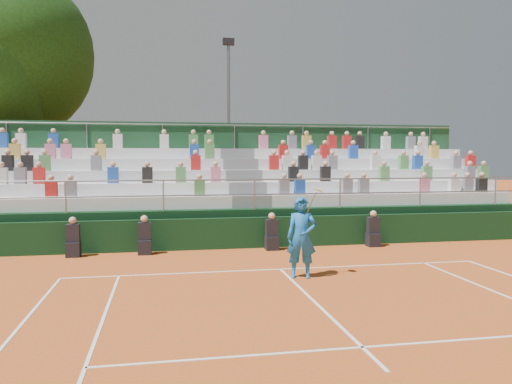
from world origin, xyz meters
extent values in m
plane|color=#BB541F|center=(0.00, 0.00, 0.00)|extent=(90.00, 90.00, 0.00)
cube|color=white|center=(0.00, 0.00, 0.01)|extent=(11.00, 0.06, 0.01)
cube|color=white|center=(0.00, -3.20, 0.01)|extent=(0.06, 6.40, 0.01)
cube|color=white|center=(0.00, -5.49, 0.01)|extent=(8.22, 0.06, 0.01)
cube|color=black|center=(0.00, 3.20, 0.50)|extent=(20.00, 0.15, 1.00)
cube|color=black|center=(-5.64, 2.75, 0.22)|extent=(0.40, 0.40, 0.44)
cube|color=black|center=(-5.64, 2.75, 0.70)|extent=(0.38, 0.25, 0.55)
sphere|color=tan|center=(-5.64, 2.75, 1.08)|extent=(0.22, 0.22, 0.22)
cube|color=black|center=(-3.58, 2.75, 0.22)|extent=(0.40, 0.40, 0.44)
cube|color=black|center=(-3.58, 2.75, 0.70)|extent=(0.38, 0.25, 0.55)
sphere|color=tan|center=(-3.58, 2.75, 1.08)|extent=(0.22, 0.22, 0.22)
cube|color=black|center=(0.37, 2.75, 0.22)|extent=(0.40, 0.40, 0.44)
cube|color=black|center=(0.37, 2.75, 0.70)|extent=(0.38, 0.25, 0.55)
sphere|color=tan|center=(0.37, 2.75, 1.08)|extent=(0.22, 0.22, 0.22)
cube|color=black|center=(3.80, 2.75, 0.22)|extent=(0.40, 0.40, 0.44)
cube|color=black|center=(3.80, 2.75, 0.70)|extent=(0.38, 0.25, 0.55)
sphere|color=tan|center=(3.80, 2.75, 1.08)|extent=(0.22, 0.22, 0.22)
cube|color=black|center=(0.00, 6.30, 0.60)|extent=(20.00, 5.20, 1.20)
cube|color=silver|center=(-5.35, 4.62, 1.41)|extent=(9.30, 0.85, 0.42)
cube|color=silver|center=(5.35, 4.62, 1.41)|extent=(9.30, 0.85, 0.42)
cube|color=slate|center=(0.00, 4.62, 1.41)|extent=(1.40, 0.85, 0.42)
cube|color=silver|center=(-5.35, 5.47, 1.83)|extent=(9.30, 0.85, 0.42)
cube|color=silver|center=(5.35, 5.47, 1.83)|extent=(9.30, 0.85, 0.42)
cube|color=slate|center=(0.00, 5.47, 1.83)|extent=(1.40, 0.85, 0.42)
cube|color=silver|center=(-5.35, 6.33, 2.25)|extent=(9.30, 0.85, 0.42)
cube|color=silver|center=(5.35, 6.33, 2.25)|extent=(9.30, 0.85, 0.42)
cube|color=slate|center=(0.00, 6.33, 2.25)|extent=(1.40, 0.85, 0.42)
cube|color=silver|center=(-5.35, 7.17, 2.67)|extent=(9.30, 0.85, 0.42)
cube|color=silver|center=(5.35, 7.17, 2.67)|extent=(9.30, 0.85, 0.42)
cube|color=slate|center=(0.00, 7.17, 2.67)|extent=(1.40, 0.85, 0.42)
cube|color=silver|center=(-5.35, 8.03, 3.09)|extent=(9.30, 0.85, 0.42)
cube|color=silver|center=(5.35, 8.03, 3.09)|extent=(9.30, 0.85, 0.42)
cube|color=slate|center=(0.00, 8.03, 3.09)|extent=(1.40, 0.85, 0.42)
cube|color=#194124|center=(0.00, 8.55, 2.20)|extent=(20.00, 0.12, 4.40)
cylinder|color=gray|center=(0.00, 3.75, 2.20)|extent=(20.00, 0.05, 0.05)
cylinder|color=gray|center=(0.00, 8.45, 4.30)|extent=(20.00, 0.05, 0.05)
cube|color=red|center=(-6.57, 4.47, 1.90)|extent=(0.36, 0.24, 0.56)
cube|color=slate|center=(-5.98, 4.47, 1.90)|extent=(0.36, 0.24, 0.56)
cube|color=#4C8C4C|center=(-1.78, 4.47, 1.90)|extent=(0.36, 0.24, 0.56)
cube|color=silver|center=(-8.31, 5.32, 2.32)|extent=(0.36, 0.24, 0.56)
cube|color=slate|center=(-7.72, 5.32, 2.32)|extent=(0.36, 0.24, 0.56)
cube|color=red|center=(-7.13, 5.32, 2.32)|extent=(0.36, 0.24, 0.56)
cube|color=#1E4CB2|center=(-4.71, 5.32, 2.32)|extent=(0.36, 0.24, 0.56)
cube|color=black|center=(-3.54, 5.32, 2.32)|extent=(0.36, 0.24, 0.56)
cube|color=#4C8C4C|center=(-2.38, 5.32, 2.32)|extent=(0.36, 0.24, 0.56)
cube|color=pink|center=(-1.14, 5.32, 2.32)|extent=(0.36, 0.24, 0.56)
cube|color=black|center=(-8.34, 6.17, 2.74)|extent=(0.36, 0.24, 0.56)
cube|color=black|center=(-7.70, 6.17, 2.74)|extent=(0.36, 0.24, 0.56)
cube|color=#4C8C4C|center=(-7.12, 6.17, 2.74)|extent=(0.36, 0.24, 0.56)
cube|color=slate|center=(-5.37, 6.17, 2.74)|extent=(0.36, 0.24, 0.56)
cube|color=red|center=(-1.80, 6.17, 2.74)|extent=(0.36, 0.24, 0.56)
cube|color=gold|center=(-8.33, 7.02, 3.16)|extent=(0.36, 0.24, 0.56)
cube|color=pink|center=(-7.10, 7.02, 3.16)|extent=(0.36, 0.24, 0.56)
cube|color=pink|center=(-6.54, 7.02, 3.16)|extent=(0.36, 0.24, 0.56)
cube|color=gold|center=(-5.31, 7.02, 3.16)|extent=(0.36, 0.24, 0.56)
cube|color=#1E4CB2|center=(-1.79, 7.02, 3.16)|extent=(0.36, 0.24, 0.56)
cube|color=#4C8C4C|center=(-1.19, 7.02, 3.16)|extent=(0.36, 0.24, 0.56)
cube|color=#1E4CB2|center=(-8.98, 7.88, 3.58)|extent=(0.36, 0.24, 0.56)
cube|color=silver|center=(-8.32, 7.88, 3.58)|extent=(0.36, 0.24, 0.56)
cube|color=#1E4CB2|center=(-7.15, 7.88, 3.58)|extent=(0.36, 0.24, 0.56)
cube|color=silver|center=(-4.75, 7.88, 3.58)|extent=(0.36, 0.24, 0.56)
cube|color=silver|center=(-2.94, 7.88, 3.58)|extent=(0.36, 0.24, 0.56)
cube|color=#4C8C4C|center=(-1.77, 7.88, 3.58)|extent=(0.36, 0.24, 0.56)
cube|color=#4C8C4C|center=(-1.13, 7.88, 3.58)|extent=(0.36, 0.24, 0.56)
cube|color=slate|center=(1.18, 4.47, 1.90)|extent=(0.36, 0.24, 0.56)
cube|color=#1E4CB2|center=(1.76, 4.47, 1.90)|extent=(0.36, 0.24, 0.56)
cube|color=slate|center=(3.52, 4.47, 1.90)|extent=(0.36, 0.24, 0.56)
cube|color=slate|center=(4.16, 4.47, 1.90)|extent=(0.36, 0.24, 0.56)
cube|color=pink|center=(6.56, 4.47, 1.90)|extent=(0.36, 0.24, 0.56)
cube|color=silver|center=(7.77, 4.47, 1.90)|extent=(0.36, 0.24, 0.56)
cube|color=slate|center=(8.34, 4.47, 1.90)|extent=(0.36, 0.24, 0.56)
cube|color=black|center=(8.93, 4.47, 1.90)|extent=(0.36, 0.24, 0.56)
cube|color=black|center=(1.75, 5.32, 2.32)|extent=(0.36, 0.24, 0.56)
cube|color=black|center=(2.99, 5.32, 2.32)|extent=(0.36, 0.24, 0.56)
cube|color=#4C8C4C|center=(5.35, 5.32, 2.32)|extent=(0.36, 0.24, 0.56)
cube|color=#4C8C4C|center=(7.13, 5.32, 2.32)|extent=(0.36, 0.24, 0.56)
cube|color=slate|center=(8.99, 5.32, 2.32)|extent=(0.36, 0.24, 0.56)
cube|color=#4C8C4C|center=(9.59, 5.32, 2.32)|extent=(0.36, 0.24, 0.56)
cube|color=red|center=(1.20, 6.17, 2.74)|extent=(0.36, 0.24, 0.56)
cube|color=silver|center=(1.72, 6.17, 2.74)|extent=(0.36, 0.24, 0.56)
cube|color=black|center=(2.36, 6.17, 2.74)|extent=(0.36, 0.24, 0.56)
cube|color=silver|center=(2.91, 6.17, 2.74)|extent=(0.36, 0.24, 0.56)
cube|color=slate|center=(3.56, 6.17, 2.74)|extent=(0.36, 0.24, 0.56)
cube|color=silver|center=(5.35, 6.17, 2.74)|extent=(0.36, 0.24, 0.56)
cube|color=#4C8C4C|center=(6.57, 6.17, 2.74)|extent=(0.36, 0.24, 0.56)
cube|color=#1E4CB2|center=(7.19, 6.17, 2.74)|extent=(0.36, 0.24, 0.56)
cube|color=slate|center=(8.91, 6.17, 2.74)|extent=(0.36, 0.24, 0.56)
cube|color=red|center=(9.57, 6.17, 2.74)|extent=(0.36, 0.24, 0.56)
cube|color=red|center=(1.77, 7.02, 3.16)|extent=(0.36, 0.24, 0.56)
cube|color=#1E4CB2|center=(2.93, 7.02, 3.16)|extent=(0.36, 0.24, 0.56)
cube|color=red|center=(3.53, 7.02, 3.16)|extent=(0.36, 0.24, 0.56)
cube|color=#1E4CB2|center=(4.76, 7.02, 3.16)|extent=(0.36, 0.24, 0.56)
cube|color=silver|center=(7.73, 7.02, 3.16)|extent=(0.36, 0.24, 0.56)
cube|color=gold|center=(8.40, 7.02, 3.16)|extent=(0.36, 0.24, 0.56)
cube|color=pink|center=(1.13, 7.88, 3.58)|extent=(0.36, 0.24, 0.56)
cube|color=slate|center=(2.36, 7.88, 3.58)|extent=(0.36, 0.24, 0.56)
cube|color=gold|center=(3.00, 7.88, 3.58)|extent=(0.36, 0.24, 0.56)
cube|color=red|center=(4.12, 7.88, 3.58)|extent=(0.36, 0.24, 0.56)
cube|color=red|center=(4.80, 7.88, 3.58)|extent=(0.36, 0.24, 0.56)
cube|color=black|center=(5.38, 7.88, 3.58)|extent=(0.36, 0.24, 0.56)
cube|color=silver|center=(6.59, 7.88, 3.58)|extent=(0.36, 0.24, 0.56)
cube|color=slate|center=(7.77, 7.88, 3.58)|extent=(0.36, 0.24, 0.56)
cube|color=silver|center=(8.36, 7.88, 3.58)|extent=(0.36, 0.24, 0.56)
imported|color=#1762B0|center=(0.30, -0.96, 0.99)|extent=(0.82, 0.64, 1.99)
cylinder|color=gray|center=(0.55, -0.96, 1.85)|extent=(0.26, 0.03, 0.51)
cylinder|color=#E5D866|center=(0.70, -0.96, 2.15)|extent=(0.26, 0.28, 0.14)
cylinder|color=#331E12|center=(-10.27, 12.89, 2.26)|extent=(0.50, 0.50, 4.53)
sphere|color=#14350E|center=(-10.27, 12.89, 7.79)|extent=(8.15, 8.15, 8.15)
cylinder|color=gray|center=(0.45, 13.79, 4.40)|extent=(0.16, 0.16, 8.81)
cube|color=black|center=(0.45, 13.79, 8.98)|extent=(0.60, 0.25, 0.35)
camera|label=1|loc=(-3.00, -12.59, 2.94)|focal=35.00mm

